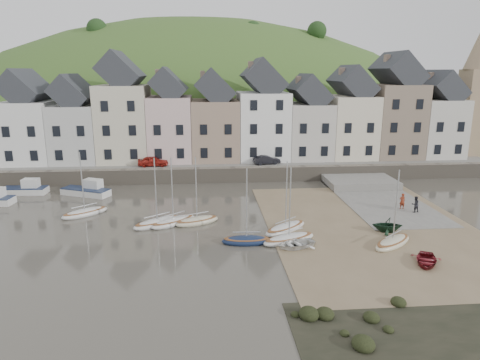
{
  "coord_description": "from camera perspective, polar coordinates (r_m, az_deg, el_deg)",
  "views": [
    {
      "loc": [
        -3.36,
        -34.53,
        13.33
      ],
      "look_at": [
        0.0,
        6.0,
        3.0
      ],
      "focal_mm": 32.3,
      "sensor_mm": 36.0,
      "label": 1
    }
  ],
  "objects": [
    {
      "name": "sailboat_4",
      "position": [
        37.37,
        6.03,
        -6.3
      ],
      "size": [
        4.68,
        4.2,
        6.32
      ],
      "color": "silver",
      "rests_on": "ground"
    },
    {
      "name": "seawall",
      "position": [
        53.11,
        -0.98,
        0.72
      ],
      "size": [
        70.0,
        1.2,
        1.8
      ],
      "primitive_type": "cube",
      "color": "slate",
      "rests_on": "ground"
    },
    {
      "name": "car_left",
      "position": [
        55.54,
        -11.41,
        2.45
      ],
      "size": [
        3.76,
        1.54,
        1.28
      ],
      "primitive_type": "imported",
      "rotation": [
        0.0,
        0.0,
        1.58
      ],
      "color": "maroon",
      "rests_on": "quay_street"
    },
    {
      "name": "rowboat_green",
      "position": [
        38.67,
        18.87,
        -5.6
      ],
      "size": [
        2.8,
        2.53,
        1.3
      ],
      "primitive_type": "imported",
      "rotation": [
        0.0,
        0.0,
        -1.75
      ],
      "color": "black",
      "rests_on": "beach"
    },
    {
      "name": "quay_street",
      "position": [
        56.38,
        -1.22,
        2.19
      ],
      "size": [
        70.0,
        7.0,
        0.1
      ],
      "primitive_type": "cube",
      "color": "slate",
      "rests_on": "quay_land"
    },
    {
      "name": "sailboat_0",
      "position": [
        43.61,
        -19.8,
        -4.06
      ],
      "size": [
        4.46,
        3.98,
        6.32
      ],
      "color": "silver",
      "rests_on": "ground"
    },
    {
      "name": "rowboat_red",
      "position": [
        33.59,
        23.37,
        -9.7
      ],
      "size": [
        3.21,
        3.57,
        0.61
      ],
      "primitive_type": "imported",
      "rotation": [
        0.0,
        0.0,
        -0.48
      ],
      "color": "maroon",
      "rests_on": "beach"
    },
    {
      "name": "sailboat_3",
      "position": [
        39.15,
        -8.79,
        -5.42
      ],
      "size": [
        4.52,
        4.05,
        6.32
      ],
      "color": "silver",
      "rests_on": "ground"
    },
    {
      "name": "rowboat_white",
      "position": [
        33.92,
        7.38,
        -8.32
      ],
      "size": [
        3.63,
        3.09,
        0.64
      ],
      "primitive_type": "imported",
      "rotation": [
        0.0,
        0.0,
        -1.23
      ],
      "color": "white",
      "rests_on": "beach"
    },
    {
      "name": "person_dark",
      "position": [
        44.63,
        22.13,
        -2.99
      ],
      "size": [
        0.86,
        0.73,
        1.58
      ],
      "primitive_type": "imported",
      "rotation": [
        0.0,
        0.0,
        3.32
      ],
      "color": "black",
      "rests_on": "slipway"
    },
    {
      "name": "beach",
      "position": [
        39.69,
        16.87,
        -5.97
      ],
      "size": [
        18.0,
        26.0,
        0.06
      ],
      "primitive_type": "cube",
      "color": "brown",
      "rests_on": "ground"
    },
    {
      "name": "car_right",
      "position": [
        55.74,
        3.55,
        2.68
      ],
      "size": [
        3.63,
        1.89,
        1.14
      ],
      "primitive_type": "imported",
      "rotation": [
        0.0,
        0.0,
        1.78
      ],
      "color": "black",
      "rests_on": "quay_street"
    },
    {
      "name": "quay_land",
      "position": [
        67.79,
        -1.82,
        3.55
      ],
      "size": [
        90.0,
        30.0,
        1.5
      ],
      "primitive_type": "cube",
      "color": "#426127",
      "rests_on": "ground"
    },
    {
      "name": "sailboat_1",
      "position": [
        39.15,
        -10.88,
        -5.52
      ],
      "size": [
        4.66,
        3.96,
        6.32
      ],
      "color": "silver",
      "rests_on": "ground"
    },
    {
      "name": "person_red",
      "position": [
        45.25,
        20.63,
        -2.63
      ],
      "size": [
        0.58,
        0.39,
        1.57
      ],
      "primitive_type": "imported",
      "rotation": [
        0.0,
        0.0,
        3.16
      ],
      "color": "maroon",
      "rests_on": "slipway"
    },
    {
      "name": "hillside",
      "position": [
        99.6,
        -5.45,
        -4.14
      ],
      "size": [
        134.4,
        84.0,
        84.0
      ],
      "color": "#426127",
      "rests_on": "ground"
    },
    {
      "name": "slipway",
      "position": [
        48.19,
        17.88,
        -2.44
      ],
      "size": [
        8.0,
        18.0,
        0.12
      ],
      "primitive_type": "cube",
      "color": "slate",
      "rests_on": "ground"
    },
    {
      "name": "motorboat_0",
      "position": [
        53.54,
        -26.4,
        -1.04
      ],
      "size": [
        4.87,
        1.98,
        1.7
      ],
      "color": "silver",
      "rests_on": "ground"
    },
    {
      "name": "ground",
      "position": [
        37.17,
        0.77,
        -6.77
      ],
      "size": [
        160.0,
        160.0,
        0.0
      ],
      "primitive_type": "plane",
      "color": "#444035",
      "rests_on": "ground"
    },
    {
      "name": "church_spire",
      "position": [
        69.77,
        28.72,
        10.68
      ],
      "size": [
        4.0,
        4.0,
        18.0
      ],
      "color": "#997F60",
      "rests_on": "quay_land"
    },
    {
      "name": "sailboat_5",
      "position": [
        34.57,
        0.87,
        -7.95
      ],
      "size": [
        4.02,
        1.64,
        6.32
      ],
      "color": "#14203E",
      "rests_on": "ground"
    },
    {
      "name": "sailboat_7",
      "position": [
        36.27,
        19.52,
        -7.73
      ],
      "size": [
        4.47,
        3.97,
        6.32
      ],
      "color": "beige",
      "rests_on": "ground"
    },
    {
      "name": "townhouse_terrace",
      "position": [
        59.06,
        0.26,
        8.42
      ],
      "size": [
        61.05,
        8.0,
        13.93
      ],
      "color": "silver",
      "rests_on": "quay_land"
    },
    {
      "name": "motorboat_2",
      "position": [
        50.42,
        -19.5,
        -1.23
      ],
      "size": [
        5.73,
        3.8,
        1.7
      ],
      "color": "silver",
      "rests_on": "ground"
    },
    {
      "name": "shore_rocks",
      "position": [
        26.02,
        19.81,
        -17.18
      ],
      "size": [
        14.0,
        6.0,
        0.75
      ],
      "color": "black",
      "rests_on": "ground"
    },
    {
      "name": "sailboat_2",
      "position": [
        39.05,
        -5.7,
        -5.37
      ],
      "size": [
        4.38,
        3.07,
        6.32
      ],
      "color": "beige",
      "rests_on": "ground"
    },
    {
      "name": "sailboat_6",
      "position": [
        35.09,
        6.48,
        -7.71
      ],
      "size": [
        4.93,
        3.19,
        6.32
      ],
      "color": "silver",
      "rests_on": "ground"
    }
  ]
}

